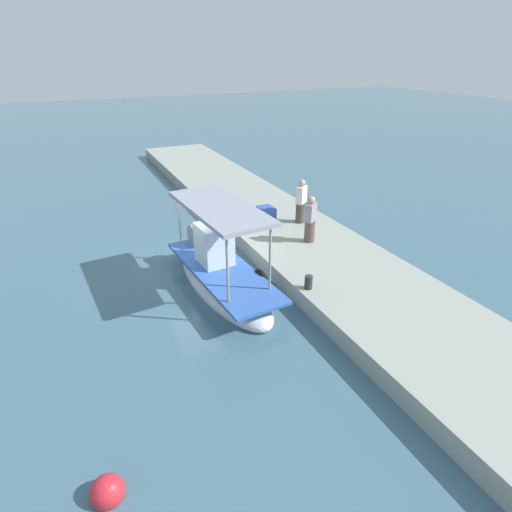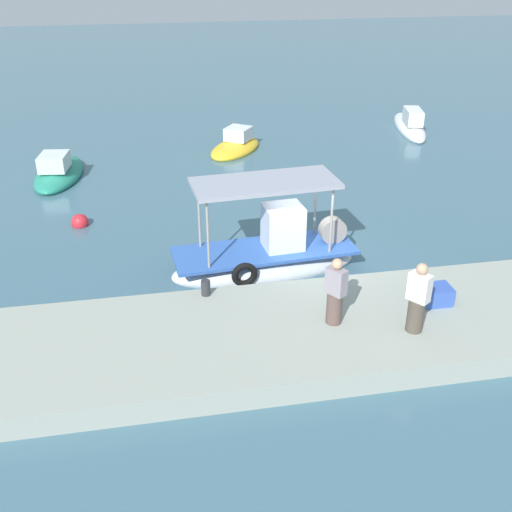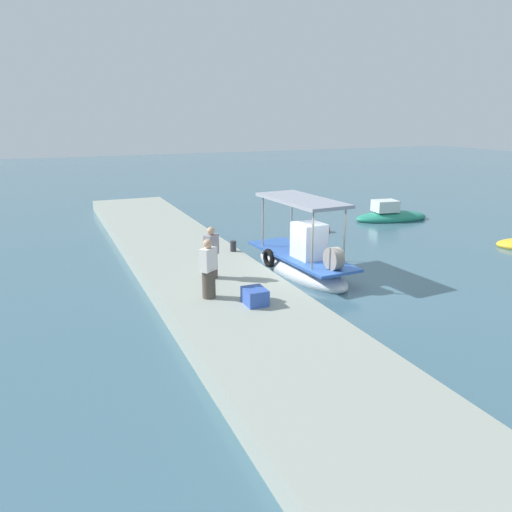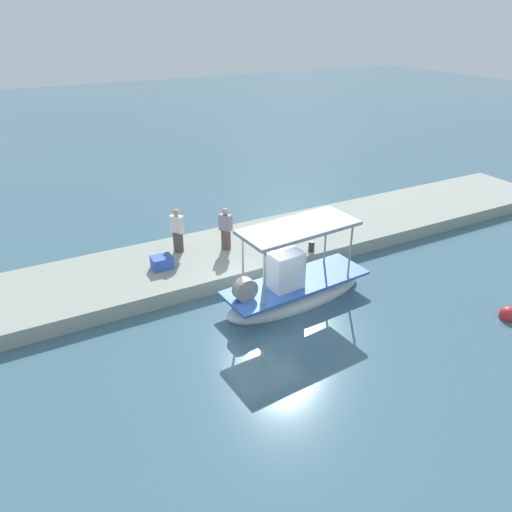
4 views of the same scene
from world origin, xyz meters
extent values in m
plane|color=#416678|center=(0.00, 0.00, 0.00)|extent=(120.00, 120.00, 0.00)
cube|color=#99A094|center=(0.00, -3.87, 0.28)|extent=(36.00, 4.20, 0.57)
ellipsoid|color=silver|center=(-1.45, -0.10, 0.14)|extent=(5.66, 2.16, 0.98)
cube|color=#3561B7|center=(-1.45, -0.10, 0.68)|extent=(5.44, 2.15, 0.10)
cube|color=silver|center=(-0.90, -0.06, 1.33)|extent=(1.17, 1.04, 1.40)
cylinder|color=gray|center=(0.26, 0.69, 1.68)|extent=(0.07, 0.07, 2.09)
cylinder|color=gray|center=(0.37, -0.63, 1.68)|extent=(0.07, 0.07, 2.09)
cylinder|color=gray|center=(-3.27, 0.42, 1.68)|extent=(0.07, 0.07, 2.09)
cylinder|color=gray|center=(-3.17, -0.90, 1.68)|extent=(0.07, 0.07, 2.09)
cube|color=#979BAA|center=(-1.45, -0.10, 2.78)|extent=(4.17, 2.03, 0.12)
torus|color=black|center=(-2.21, -1.07, 0.48)|extent=(0.75, 0.24, 0.74)
cylinder|color=gray|center=(0.65, 0.06, 1.08)|extent=(0.82, 0.41, 0.80)
cylinder|color=brown|center=(-0.52, -3.91, 0.97)|extent=(0.53, 0.53, 0.80)
cube|color=gray|center=(-0.52, -3.91, 1.70)|extent=(0.50, 0.56, 0.66)
sphere|color=tan|center=(-0.52, -3.91, 2.16)|extent=(0.26, 0.26, 0.26)
cylinder|color=#4F453A|center=(1.25, -4.58, 0.98)|extent=(0.55, 0.55, 0.83)
cube|color=white|center=(1.25, -4.58, 1.74)|extent=(0.52, 0.57, 0.69)
sphere|color=tan|center=(1.25, -4.58, 2.22)|extent=(0.27, 0.27, 0.27)
cylinder|color=#2D2D33|center=(-3.40, -2.08, 0.78)|extent=(0.24, 0.24, 0.42)
cube|color=#3658B5|center=(2.28, -3.53, 0.80)|extent=(0.75, 0.61, 0.46)
sphere|color=red|center=(-7.06, 4.22, 0.12)|extent=(0.60, 0.60, 0.60)
camera|label=1|loc=(-12.24, 3.85, 6.94)|focal=28.90mm
camera|label=2|loc=(-4.62, -15.66, 8.83)|focal=42.77mm
camera|label=3|loc=(14.99, -8.87, 5.88)|focal=35.90mm
camera|label=4|loc=(6.60, 11.96, 9.18)|focal=33.66mm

